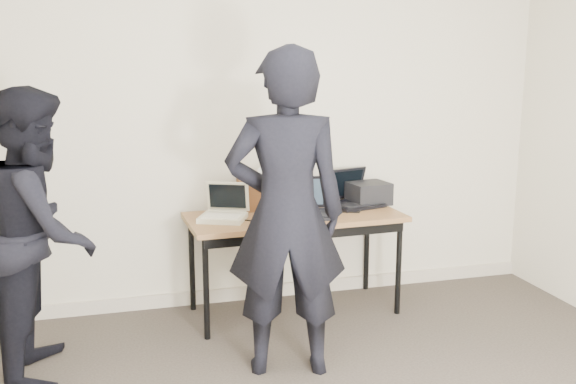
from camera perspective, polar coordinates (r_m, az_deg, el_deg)
name	(u,v)px	position (r m, az deg, el deg)	size (l,w,h in m)	color
room	(371,173)	(2.53, 7.39, 1.67)	(4.60, 4.60, 2.80)	#3D362E
desk	(295,223)	(4.51, 0.63, -2.79)	(1.53, 0.73, 0.72)	brown
laptop_beige	(224,212)	(4.39, -5.71, -1.81)	(0.39, 0.39, 0.24)	beige
laptop_center	(304,207)	(4.48, 1.47, -1.31)	(0.40, 0.39, 0.26)	black
laptop_right	(352,197)	(4.81, 5.67, -0.46)	(0.44, 0.43, 0.27)	black
leather_satchel	(263,192)	(4.64, -2.28, -0.03)	(0.37, 0.20, 0.25)	brown
tissue	(266,171)	(4.62, -1.94, 1.91)	(0.13, 0.10, 0.08)	white
equipment_box	(369,193)	(4.86, 7.18, -0.12)	(0.29, 0.24, 0.16)	black
power_brick	(270,221)	(4.28, -1.59, -2.59)	(0.07, 0.04, 0.03)	black
cables	(309,212)	(4.58, 1.86, -1.76)	(1.15, 0.38, 0.01)	black
person_typist	(286,214)	(3.60, -0.18, -2.01)	(0.68, 0.45, 1.87)	black
person_observer	(40,232)	(3.91, -21.20, -3.37)	(0.80, 0.62, 1.65)	black
baseboard	(254,292)	(4.95, -3.07, -8.87)	(4.50, 0.03, 0.10)	#B9AE99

